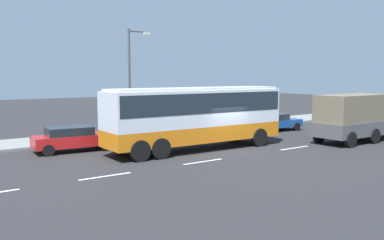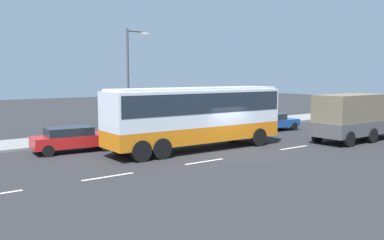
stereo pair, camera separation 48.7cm
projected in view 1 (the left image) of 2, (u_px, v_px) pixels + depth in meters
name	position (u px, v px, depth m)	size (l,w,h in m)	color
ground_plane	(228.00, 150.00, 24.65)	(120.00, 120.00, 0.00)	#28282B
sidewalk_curb	(151.00, 132.00, 31.77)	(80.00, 4.00, 0.15)	gray
lane_centreline	(257.00, 153.00, 23.55)	(40.88, 0.16, 0.01)	white
coach_bus	(196.00, 112.00, 24.52)	(11.03, 2.90, 3.62)	orange
cargo_truck	(359.00, 116.00, 27.70)	(7.40, 2.60, 3.09)	red
car_blue_saloon	(272.00, 122.00, 32.80)	(4.82, 2.14, 1.35)	#194799
car_red_compact	(73.00, 138.00, 24.15)	(4.65, 2.17, 1.42)	#B21919
car_yellow_taxi	(355.00, 120.00, 33.34)	(4.81, 1.91, 1.52)	gold
pedestrian_near_curb	(195.00, 118.00, 32.16)	(0.32, 0.32, 1.63)	brown
pedestrian_at_crossing	(252.00, 113.00, 36.14)	(0.32, 0.32, 1.64)	black
street_lamp	(131.00, 76.00, 28.71)	(1.65, 0.24, 7.27)	#47474C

